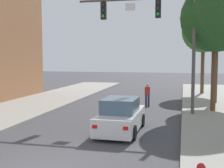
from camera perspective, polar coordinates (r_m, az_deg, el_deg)
traffic_signal_mast at (r=18.19m, az=9.02°, el=11.01°), size 7.05×0.38×7.50m
car_lead_white at (r=14.02m, az=1.70°, el=-6.22°), size 1.85×4.25×1.60m
pedestrian_crossing_road at (r=21.13m, az=6.77°, el=-1.89°), size 0.36×0.22×1.64m
street_tree_second at (r=19.65m, az=19.15°, el=11.87°), size 4.23×4.23×7.87m
street_tree_third at (r=23.26m, az=19.39°, el=10.56°), size 3.47×3.47×7.42m
street_tree_farthest at (r=29.02m, az=17.07°, el=9.59°), size 3.92×3.92×7.69m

